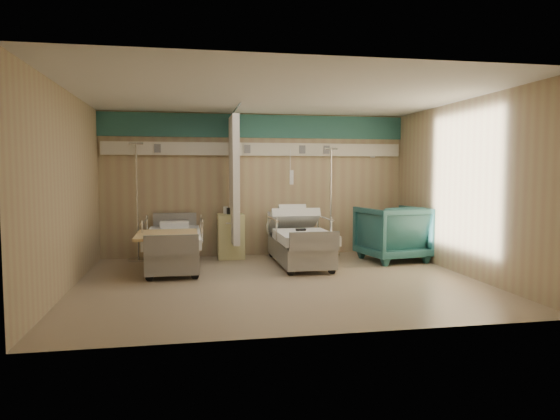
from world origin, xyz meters
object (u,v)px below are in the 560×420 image
object	(u,v)px
bed_right	(299,247)
visitor_armchair	(392,233)
bed_left	(174,251)
iv_stand_right	(330,234)
iv_stand_left	(138,237)
bedside_cabinet	(231,236)

from	to	relation	value
bed_right	visitor_armchair	bearing A→B (deg)	2.92
bed_right	bed_left	bearing A→B (deg)	180.00
bed_right	bed_left	xyz separation A→B (m)	(-2.20, 0.00, 0.00)
bed_right	iv_stand_right	xyz separation A→B (m)	(0.81, 0.81, 0.12)
bed_right	iv_stand_right	bearing A→B (deg)	45.00
visitor_armchair	iv_stand_right	size ratio (longest dim) A/B	0.53
bed_right	iv_stand_right	world-z (taller)	iv_stand_right
bed_left	iv_stand_right	xyz separation A→B (m)	(3.01, 0.81, 0.12)
bed_left	visitor_armchair	bearing A→B (deg)	1.32
bed_left	iv_stand_right	world-z (taller)	iv_stand_right
bed_left	iv_stand_left	xyz separation A→B (m)	(-0.68, 0.97, 0.13)
bed_right	bed_left	world-z (taller)	same
bed_left	iv_stand_left	size ratio (longest dim) A/B	0.99
bed_right	iv_stand_right	distance (m)	1.15
iv_stand_left	visitor_armchair	bearing A→B (deg)	-10.58
bedside_cabinet	iv_stand_right	size ratio (longest dim) A/B	0.40
visitor_armchair	iv_stand_left	bearing A→B (deg)	-19.87
bed_right	bedside_cabinet	xyz separation A→B (m)	(-1.15, 0.90, 0.11)
visitor_armchair	bedside_cabinet	bearing A→B (deg)	-24.61
iv_stand_left	iv_stand_right	bearing A→B (deg)	-2.45
bedside_cabinet	bed_right	bearing A→B (deg)	-38.05
visitor_armchair	iv_stand_right	world-z (taller)	iv_stand_right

